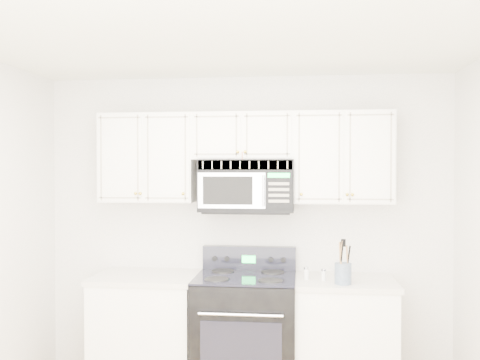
# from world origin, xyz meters

# --- Properties ---
(room) EXTENTS (3.51, 3.51, 2.61)m
(room) POSITION_xyz_m (0.00, 0.00, 1.30)
(room) COLOR olive
(room) RESTS_ON ground
(base_cabinet_left) EXTENTS (0.86, 0.65, 0.92)m
(base_cabinet_left) POSITION_xyz_m (-0.80, 1.44, 0.43)
(base_cabinet_left) COLOR white
(base_cabinet_left) RESTS_ON ground
(base_cabinet_right) EXTENTS (0.86, 0.65, 0.92)m
(base_cabinet_right) POSITION_xyz_m (0.80, 1.44, 0.43)
(base_cabinet_right) COLOR white
(base_cabinet_right) RESTS_ON ground
(range) EXTENTS (0.80, 0.73, 1.13)m
(range) POSITION_xyz_m (0.03, 1.41, 0.48)
(range) COLOR black
(range) RESTS_ON ground
(upper_cabinets) EXTENTS (2.44, 0.37, 0.75)m
(upper_cabinets) POSITION_xyz_m (0.00, 1.58, 1.93)
(upper_cabinets) COLOR white
(upper_cabinets) RESTS_ON ground
(microwave) EXTENTS (0.78, 0.44, 0.43)m
(microwave) POSITION_xyz_m (0.03, 1.55, 1.67)
(microwave) COLOR black
(microwave) RESTS_ON ground
(utensil_crock) EXTENTS (0.13, 0.13, 0.34)m
(utensil_crock) POSITION_xyz_m (0.80, 1.26, 1.01)
(utensil_crock) COLOR slate
(utensil_crock) RESTS_ON base_cabinet_right
(shaker_salt) EXTENTS (0.04, 0.04, 0.10)m
(shaker_salt) POSITION_xyz_m (0.52, 1.40, 0.97)
(shaker_salt) COLOR silver
(shaker_salt) RESTS_ON base_cabinet_right
(shaker_pepper) EXTENTS (0.04, 0.04, 0.09)m
(shaker_pepper) POSITION_xyz_m (0.66, 1.36, 0.97)
(shaker_pepper) COLOR silver
(shaker_pepper) RESTS_ON base_cabinet_right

